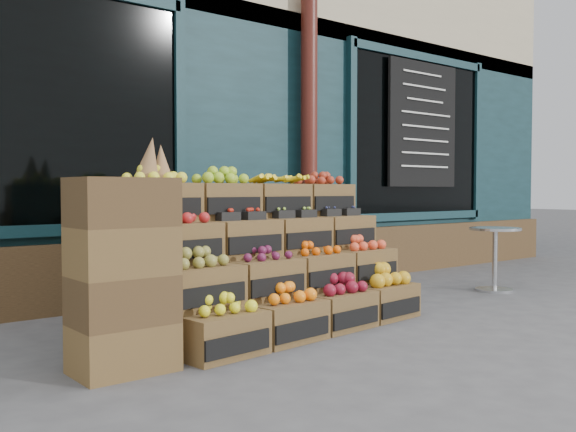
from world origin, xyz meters
TOP-DOWN VIEW (x-y plane):
  - ground at (0.00, 0.00)m, footprint 60.00×60.00m
  - shop_facade at (0.00, 5.11)m, footprint 12.00×6.24m
  - crate_display at (-0.39, 0.72)m, footprint 2.38×1.34m
  - spare_crates at (-1.83, 0.21)m, footprint 0.56×0.39m
  - bistro_table at (2.47, 0.55)m, footprint 0.53×0.53m
  - shopkeeper at (-1.24, 2.92)m, footprint 0.76×0.56m

SIDE VIEW (x-z plane):
  - ground at x=0.00m, z-range 0.00..0.00m
  - bistro_table at x=2.47m, z-range 0.08..0.75m
  - crate_display at x=-0.39m, z-range -0.27..1.15m
  - spare_crates at x=-1.83m, z-range 0.00..1.13m
  - shopkeeper at x=-1.24m, z-range 0.00..1.90m
  - shop_facade at x=0.00m, z-range 0.00..4.80m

